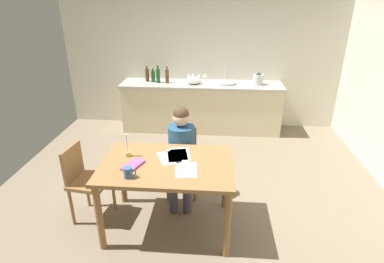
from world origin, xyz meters
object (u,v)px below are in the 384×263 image
object	(u,v)px
book_magazine	(133,165)
bottle_wine_red	(158,75)
wine_glass_by_kettle	(199,75)
bottle_sauce	(167,76)
person_seated	(181,149)
chair_side_empty	(85,179)
candlestick	(127,150)
wine_glass_back_left	(193,75)
bottle_vinegar	(153,76)
dining_table	(167,173)
bottle_oil	(147,75)
chair_at_table	(182,158)
mixing_bowl	(193,81)
stovetop_kettle	(258,79)
wine_glass_back_right	(189,75)
coffee_mug	(128,173)
sink_unit	(225,83)

from	to	relation	value
book_magazine	bottle_wine_red	distance (m)	2.86
wine_glass_by_kettle	bottle_sauce	bearing A→B (deg)	-163.23
person_seated	chair_side_empty	size ratio (longest dim) A/B	1.35
candlestick	wine_glass_back_left	bearing A→B (deg)	80.09
bottle_vinegar	bottle_wine_red	bearing A→B (deg)	-24.05
bottle_wine_red	dining_table	bearing A→B (deg)	-78.01
book_magazine	bottle_oil	size ratio (longest dim) A/B	0.90
dining_table	person_seated	size ratio (longest dim) A/B	1.14
chair_at_table	wine_glass_by_kettle	xyz separation A→B (m)	(0.08, 2.22, 0.53)
bottle_sauce	wine_glass_by_kettle	bearing A→B (deg)	16.77
dining_table	mixing_bowl	size ratio (longest dim) A/B	5.23
bottle_wine_red	person_seated	bearing A→B (deg)	-73.19
mixing_bowl	stovetop_kettle	bearing A→B (deg)	1.81
chair_at_table	bottle_oil	size ratio (longest dim) A/B	3.04
bottle_sauce	mixing_bowl	world-z (taller)	bottle_sauce
dining_table	stovetop_kettle	xyz separation A→B (m)	(1.22, 2.77, 0.32)
bottle_vinegar	wine_glass_back_right	distance (m)	0.66
dining_table	coffee_mug	bearing A→B (deg)	-137.34
sink_unit	wine_glass_back_right	size ratio (longest dim) A/B	2.34
wine_glass_back_right	wine_glass_back_left	bearing A→B (deg)	0.00
sink_unit	mixing_bowl	distance (m)	0.58
sink_unit	bottle_oil	bearing A→B (deg)	177.26
chair_side_empty	stovetop_kettle	world-z (taller)	stovetop_kettle
sink_unit	wine_glass_by_kettle	xyz separation A→B (m)	(-0.48, 0.15, 0.09)
mixing_bowl	person_seated	bearing A→B (deg)	-89.49
sink_unit	bottle_vinegar	distance (m)	1.33
book_magazine	mixing_bowl	world-z (taller)	mixing_bowl
bottle_wine_red	wine_glass_by_kettle	world-z (taller)	bottle_wine_red
book_magazine	candlestick	bearing A→B (deg)	139.64
bottle_oil	mixing_bowl	distance (m)	0.88
wine_glass_back_left	stovetop_kettle	bearing A→B (deg)	-7.28
book_magazine	bottle_wine_red	xyz separation A→B (m)	(-0.25, 2.84, 0.23)
mixing_bowl	bottle_wine_red	bearing A→B (deg)	177.59
candlestick	wine_glass_back_left	xyz separation A→B (m)	(0.49, 2.79, 0.14)
dining_table	candlestick	size ratio (longest dim) A/B	5.33
chair_at_table	bottle_wine_red	size ratio (longest dim) A/B	2.76
chair_at_table	person_seated	bearing A→B (deg)	-87.12
bottle_sauce	wine_glass_back_left	size ratio (longest dim) A/B	1.94
candlestick	stovetop_kettle	distance (m)	3.13
bottle_sauce	wine_glass_back_left	distance (m)	0.49
wine_glass_back_right	wine_glass_by_kettle	bearing A→B (deg)	0.00
wine_glass_back_right	mixing_bowl	bearing A→B (deg)	-63.04
person_seated	wine_glass_back_left	size ratio (longest dim) A/B	7.76
wine_glass_by_kettle	wine_glass_back_left	world-z (taller)	same
book_magazine	wine_glass_by_kettle	bearing A→B (deg)	102.54
dining_table	chair_at_table	size ratio (longest dim) A/B	1.60
person_seated	bottle_wine_red	bearing A→B (deg)	106.81
candlestick	bottle_wine_red	distance (m)	2.64
candlestick	bottle_wine_red	world-z (taller)	bottle_wine_red
sink_unit	stovetop_kettle	size ratio (longest dim) A/B	1.64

